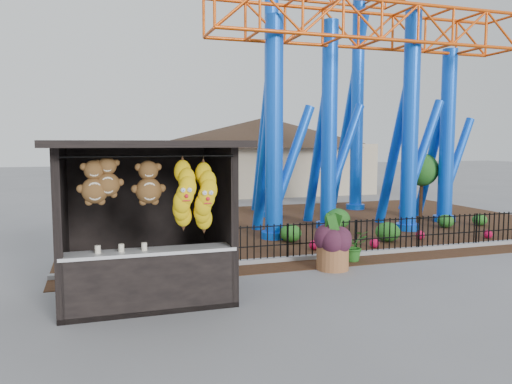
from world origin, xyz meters
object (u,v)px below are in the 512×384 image
object	(u,v)px
potted_plant	(353,246)
roller_coaster	(345,52)
terracotta_planter	(333,256)
prize_booth	(146,222)

from	to	relation	value
potted_plant	roller_coaster	bearing A→B (deg)	58.44
terracotta_planter	prize_booth	bearing A→B (deg)	-167.74
prize_booth	roller_coaster	distance (m)	11.98
terracotta_planter	potted_plant	bearing A→B (deg)	34.60
roller_coaster	potted_plant	bearing A→B (deg)	-115.18
roller_coaster	terracotta_planter	bearing A→B (deg)	-119.47
prize_booth	potted_plant	size ratio (longest dim) A/B	4.29
prize_booth	roller_coaster	bearing A→B (deg)	42.04
prize_booth	terracotta_planter	bearing A→B (deg)	12.26
roller_coaster	prize_booth	bearing A→B (deg)	-137.96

